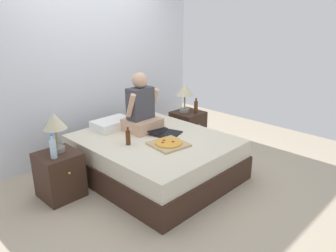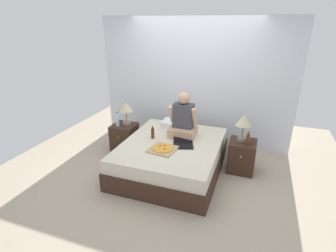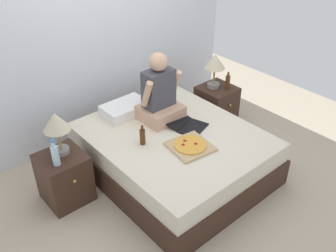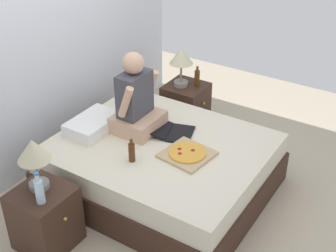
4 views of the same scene
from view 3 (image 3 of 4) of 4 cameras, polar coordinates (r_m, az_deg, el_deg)
ground_plane at (r=4.31m, az=0.83°, el=-6.87°), size 5.87×5.87×0.00m
wall_back at (r=4.64m, az=-10.24°, el=13.43°), size 3.87×0.12×2.50m
bed at (r=4.15m, az=0.86°, el=-4.14°), size 1.61×1.92×0.52m
nightstand_left at (r=3.95m, az=-15.48°, el=-7.59°), size 0.44×0.47×0.54m
lamp_on_left_nightstand at (r=3.66m, az=-16.65°, el=0.20°), size 0.26×0.26×0.45m
water_bottle at (r=3.63m, az=-16.81°, el=-4.23°), size 0.07×0.07×0.28m
nightstand_right at (r=5.05m, az=7.35°, el=3.10°), size 0.44×0.47×0.54m
lamp_on_right_nightstand at (r=4.79m, az=7.16°, el=9.40°), size 0.26×0.26×0.45m
beer_bottle at (r=4.87m, az=9.08°, el=6.64°), size 0.06×0.06×0.23m
pillow at (r=4.35m, az=-6.53°, el=2.65°), size 0.52×0.34×0.12m
person_seated at (r=4.12m, az=-1.29°, el=4.65°), size 0.47×0.40×0.78m
laptop at (r=4.10m, az=3.03°, el=0.10°), size 0.43×0.49×0.07m
pizza_box at (r=3.78m, az=3.40°, el=-3.07°), size 0.45×0.45×0.05m
beer_bottle_on_bed at (r=3.79m, az=-3.91°, el=-1.60°), size 0.06×0.06×0.22m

